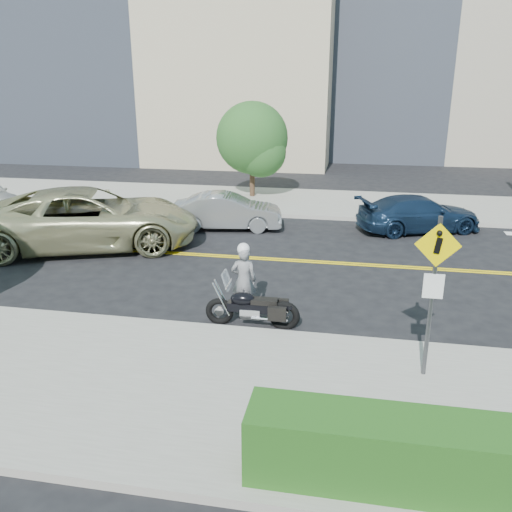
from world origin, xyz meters
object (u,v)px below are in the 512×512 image
object	(u,v)px
parked_car_silver	(227,211)
motorcycle	(253,300)
suv	(89,218)
motorcyclist	(244,278)
pedestrian_sign	(434,283)
parked_car_blue	(419,214)

from	to	relation	value
parked_car_silver	motorcycle	bearing A→B (deg)	-171.64
suv	motorcyclist	bearing A→B (deg)	-144.91
pedestrian_sign	parked_car_silver	size ratio (longest dim) A/B	0.76
motorcyclist	parked_car_blue	world-z (taller)	motorcyclist
motorcycle	parked_car_blue	size ratio (longest dim) A/B	0.47
parked_car_silver	parked_car_blue	bearing A→B (deg)	-91.04
pedestrian_sign	motorcycle	xyz separation A→B (m)	(-3.55, 1.71, -1.33)
motorcyclist	parked_car_silver	size ratio (longest dim) A/B	0.44
pedestrian_sign	suv	distance (m)	11.80
motorcycle	parked_car_silver	bearing A→B (deg)	106.38
motorcycle	parked_car_blue	world-z (taller)	parked_car_blue
pedestrian_sign	parked_car_blue	size ratio (longest dim) A/B	0.68
motorcyclist	parked_car_silver	world-z (taller)	motorcyclist
motorcyclist	pedestrian_sign	bearing A→B (deg)	140.72
motorcyclist	parked_car_blue	size ratio (longest dim) A/B	0.39
parked_car_blue	motorcyclist	bearing A→B (deg)	128.25
motorcycle	suv	bearing A→B (deg)	141.83
motorcyclist	suv	size ratio (longest dim) A/B	0.25
suv	parked_car_blue	xyz separation A→B (m)	(10.68, 3.91, -0.32)
parked_car_silver	parked_car_blue	xyz separation A→B (m)	(6.82, 0.97, -0.01)
motorcycle	parked_car_silver	xyz separation A→B (m)	(-2.42, 7.69, 0.02)
suv	parked_car_blue	size ratio (longest dim) A/B	1.57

